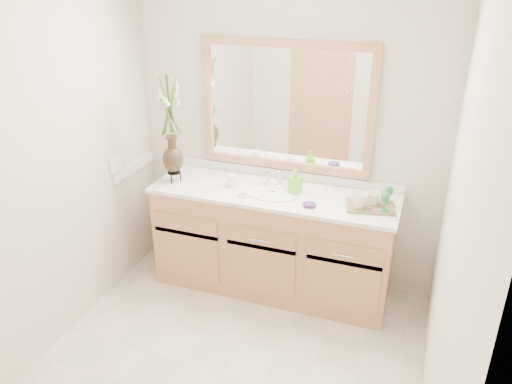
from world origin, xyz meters
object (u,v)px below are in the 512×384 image
at_px(tumbler, 231,181).
at_px(soap_bottle, 295,182).
at_px(tray, 370,207).
at_px(flower_vase, 170,117).

height_order(tumbler, soap_bottle, soap_bottle).
height_order(soap_bottle, tray, soap_bottle).
height_order(flower_vase, tray, flower_vase).
relative_size(flower_vase, soap_bottle, 4.78).
distance_m(soap_bottle, tray, 0.57).
bearing_deg(soap_bottle, tumbler, -156.77).
relative_size(tumbler, tray, 0.28).
xyz_separation_m(flower_vase, tray, (1.50, 0.04, -0.51)).
distance_m(flower_vase, tray, 1.58).
distance_m(flower_vase, tumbler, 0.65).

